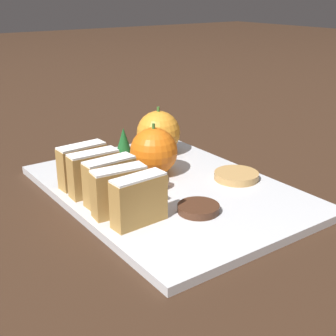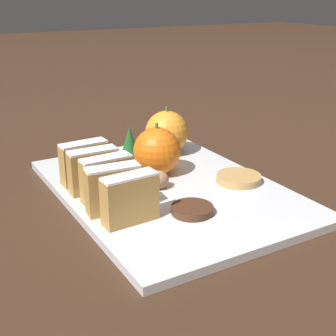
# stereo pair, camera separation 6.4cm
# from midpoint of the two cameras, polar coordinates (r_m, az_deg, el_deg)

# --- Properties ---
(ground_plane) EXTENTS (6.00, 6.00, 0.00)m
(ground_plane) POSITION_cam_midpoint_polar(r_m,az_deg,el_deg) (0.73, -2.53, -3.14)
(ground_plane) COLOR #382316
(serving_platter) EXTENTS (0.31, 0.43, 0.01)m
(serving_platter) POSITION_cam_midpoint_polar(r_m,az_deg,el_deg) (0.72, -2.54, -2.71)
(serving_platter) COLOR silver
(serving_platter) RESTS_ON ground_plane
(stollen_slice_front) EXTENTS (0.08, 0.03, 0.07)m
(stollen_slice_front) POSITION_cam_midpoint_polar(r_m,az_deg,el_deg) (0.60, -6.63, -3.98)
(stollen_slice_front) COLOR #B28442
(stollen_slice_front) RESTS_ON serving_platter
(stollen_slice_second) EXTENTS (0.08, 0.03, 0.07)m
(stollen_slice_second) POSITION_cam_midpoint_polar(r_m,az_deg,el_deg) (0.63, -8.86, -2.86)
(stollen_slice_second) COLOR #B28442
(stollen_slice_second) RESTS_ON serving_platter
(stollen_slice_third) EXTENTS (0.07, 0.03, 0.07)m
(stollen_slice_third) POSITION_cam_midpoint_polar(r_m,az_deg,el_deg) (0.66, -9.90, -1.61)
(stollen_slice_third) COLOR #B28442
(stollen_slice_third) RESTS_ON serving_platter
(stollen_slice_fourth) EXTENTS (0.07, 0.03, 0.07)m
(stollen_slice_fourth) POSITION_cam_midpoint_polar(r_m,az_deg,el_deg) (0.70, -11.64, -0.66)
(stollen_slice_fourth) COLOR #B28442
(stollen_slice_fourth) RESTS_ON serving_platter
(stollen_slice_fifth) EXTENTS (0.08, 0.03, 0.07)m
(stollen_slice_fifth) POSITION_cam_midpoint_polar(r_m,az_deg,el_deg) (0.73, -12.88, 0.27)
(stollen_slice_fifth) COLOR #B28442
(stollen_slice_fifth) RESTS_ON serving_platter
(orange_near) EXTENTS (0.08, 0.08, 0.09)m
(orange_near) POSITION_cam_midpoint_polar(r_m,az_deg,el_deg) (0.76, -4.17, 2.00)
(orange_near) COLOR orange
(orange_near) RESTS_ON serving_platter
(orange_far) EXTENTS (0.08, 0.08, 0.09)m
(orange_far) POSITION_cam_midpoint_polar(r_m,az_deg,el_deg) (0.86, -3.32, 4.31)
(orange_far) COLOR orange
(orange_far) RESTS_ON serving_platter
(walnut) EXTENTS (0.03, 0.03, 0.03)m
(walnut) POSITION_cam_midpoint_polar(r_m,az_deg,el_deg) (0.71, -3.75, -1.54)
(walnut) COLOR #9E7A51
(walnut) RESTS_ON serving_platter
(chocolate_cookie) EXTENTS (0.06, 0.06, 0.01)m
(chocolate_cookie) POSITION_cam_midpoint_polar(r_m,az_deg,el_deg) (0.64, 0.87, -5.00)
(chocolate_cookie) COLOR #472819
(chocolate_cookie) RESTS_ON serving_platter
(gingerbread_cookie) EXTENTS (0.07, 0.07, 0.01)m
(gingerbread_cookie) POSITION_cam_midpoint_polar(r_m,az_deg,el_deg) (0.75, 5.93, -0.99)
(gingerbread_cookie) COLOR tan
(gingerbread_cookie) RESTS_ON serving_platter
(evergreen_sprig) EXTENTS (0.04, 0.04, 0.07)m
(evergreen_sprig) POSITION_cam_midpoint_polar(r_m,az_deg,el_deg) (0.81, -7.68, 2.61)
(evergreen_sprig) COLOR #195623
(evergreen_sprig) RESTS_ON serving_platter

